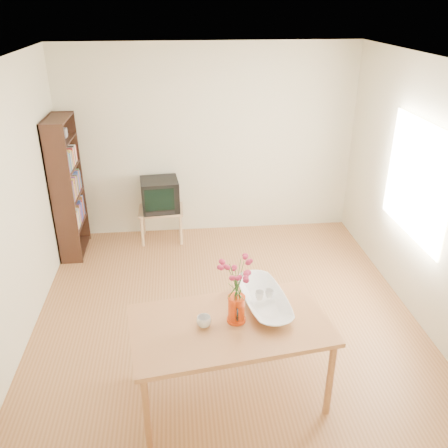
{
  "coord_description": "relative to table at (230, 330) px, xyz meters",
  "views": [
    {
      "loc": [
        -0.44,
        -4.02,
        3.09
      ],
      "look_at": [
        0.0,
        0.3,
        1.0
      ],
      "focal_mm": 38.0,
      "sensor_mm": 36.0,
      "label": 1
    }
  ],
  "objects": [
    {
      "name": "room",
      "position": [
        0.12,
        1.0,
        0.62
      ],
      "size": [
        4.5,
        4.5,
        4.5
      ],
      "color": "brown",
      "rests_on": "ground"
    },
    {
      "name": "table",
      "position": [
        0.0,
        0.0,
        0.0
      ],
      "size": [
        1.68,
        1.1,
        0.75
      ],
      "rotation": [
        0.0,
        0.0,
        0.14
      ],
      "color": "#9F6236",
      "rests_on": "ground"
    },
    {
      "name": "tv_stand",
      "position": [
        -0.61,
        2.97,
        -0.29
      ],
      "size": [
        0.6,
        0.45,
        0.46
      ],
      "color": "tan",
      "rests_on": "ground"
    },
    {
      "name": "bookshelf",
      "position": [
        -1.76,
        2.75,
        0.16
      ],
      "size": [
        0.28,
        0.7,
        1.8
      ],
      "color": "black",
      "rests_on": "ground"
    },
    {
      "name": "pitcher",
      "position": [
        0.05,
        0.03,
        0.18
      ],
      "size": [
        0.15,
        0.23,
        0.23
      ],
      "rotation": [
        0.0,
        0.0,
        -0.06
      ],
      "color": "red",
      "rests_on": "table"
    },
    {
      "name": "flowers",
      "position": [
        0.05,
        0.03,
        0.48
      ],
      "size": [
        0.26,
        0.26,
        0.37
      ],
      "primitive_type": null,
      "color": "#D2315F",
      "rests_on": "pitcher"
    },
    {
      "name": "mug",
      "position": [
        -0.21,
        -0.02,
        0.12
      ],
      "size": [
        0.16,
        0.16,
        0.09
      ],
      "primitive_type": "imported",
      "rotation": [
        0.0,
        0.0,
        3.81
      ],
      "color": "white",
      "rests_on": "table"
    },
    {
      "name": "bowl",
      "position": [
        0.32,
        0.24,
        0.32
      ],
      "size": [
        0.59,
        0.59,
        0.49
      ],
      "primitive_type": "imported",
      "rotation": [
        0.0,
        0.0,
        0.12
      ],
      "color": "white",
      "rests_on": "table"
    },
    {
      "name": "teacup_a",
      "position": [
        0.28,
        0.24,
        0.27
      ],
      "size": [
        0.1,
        0.1,
        0.06
      ],
      "primitive_type": "imported",
      "rotation": [
        0.0,
        0.0,
        0.64
      ],
      "color": "white",
      "rests_on": "bowl"
    },
    {
      "name": "teacup_b",
      "position": [
        0.36,
        0.26,
        0.27
      ],
      "size": [
        0.08,
        0.08,
        0.06
      ],
      "primitive_type": "imported",
      "rotation": [
        0.0,
        0.0,
        1.87
      ],
      "color": "white",
      "rests_on": "bowl"
    },
    {
      "name": "television",
      "position": [
        -0.61,
        2.98,
        -0.0
      ],
      "size": [
        0.53,
        0.5,
        0.43
      ],
      "rotation": [
        0.0,
        0.0,
        0.09
      ],
      "color": "black",
      "rests_on": "tv_stand"
    }
  ]
}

